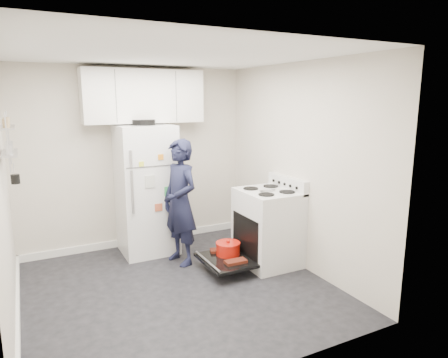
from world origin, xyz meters
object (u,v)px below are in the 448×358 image
electric_range (267,228)px  refrigerator (146,189)px  open_oven_door (227,254)px  person (180,202)px

electric_range → refrigerator: refrigerator is taller
open_oven_door → person: 0.87m
refrigerator → open_oven_door: bearing=-57.0°
refrigerator → person: size_ratio=1.14×
person → open_oven_door: bearing=28.2°
electric_range → person: person is taller
open_oven_door → refrigerator: size_ratio=0.39×
refrigerator → person: bearing=-65.7°
electric_range → open_oven_door: electric_range is taller
refrigerator → person: refrigerator is taller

